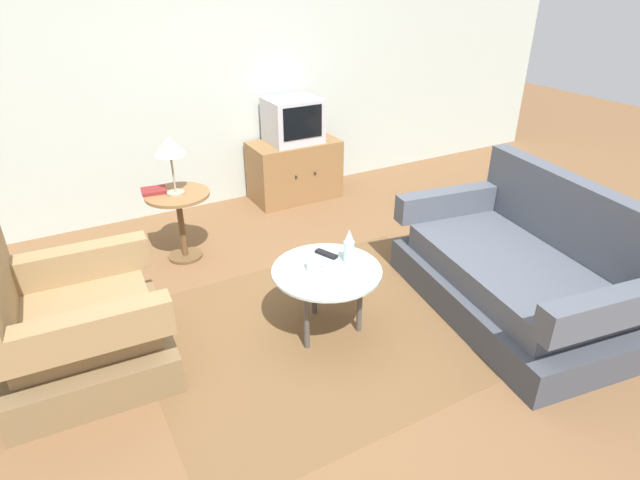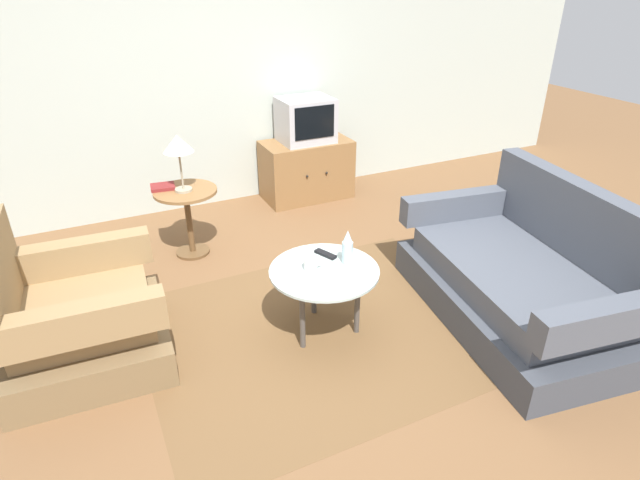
{
  "view_description": "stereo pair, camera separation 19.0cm",
  "coord_description": "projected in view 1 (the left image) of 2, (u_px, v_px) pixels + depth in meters",
  "views": [
    {
      "loc": [
        -1.37,
        -2.47,
        2.18
      ],
      "look_at": [
        0.13,
        0.22,
        0.55
      ],
      "focal_mm": 29.09,
      "sensor_mm": 36.0,
      "label": 1
    },
    {
      "loc": [
        -1.2,
        -2.56,
        2.18
      ],
      "look_at": [
        0.13,
        0.22,
        0.55
      ],
      "focal_mm": 29.09,
      "sensor_mm": 36.0,
      "label": 2
    }
  ],
  "objects": [
    {
      "name": "vase",
      "position": [
        349.0,
        246.0,
        3.32
      ],
      "size": [
        0.07,
        0.07,
        0.23
      ],
      "color": "silver",
      "rests_on": "coffee_table"
    },
    {
      "name": "side_table",
      "position": [
        180.0,
        212.0,
        4.2
      ],
      "size": [
        0.51,
        0.51,
        0.58
      ],
      "color": "olive",
      "rests_on": "ground"
    },
    {
      "name": "tv_stand",
      "position": [
        295.0,
        170.0,
        5.4
      ],
      "size": [
        0.9,
        0.51,
        0.61
      ],
      "color": "olive",
      "rests_on": "ground"
    },
    {
      "name": "armchair",
      "position": [
        73.0,
        329.0,
        3.02
      ],
      "size": [
        0.97,
        0.97,
        0.93
      ],
      "rotation": [
        0.0,
        0.0,
        -1.63
      ],
      "color": "brown",
      "rests_on": "ground"
    },
    {
      "name": "couch",
      "position": [
        521.0,
        273.0,
        3.61
      ],
      "size": [
        1.23,
        1.83,
        0.92
      ],
      "rotation": [
        0.0,
        0.0,
        1.42
      ],
      "color": "#3E424B",
      "rests_on": "ground"
    },
    {
      "name": "tv_remote_dark",
      "position": [
        326.0,
        254.0,
        3.44
      ],
      "size": [
        0.1,
        0.17,
        0.02
      ],
      "rotation": [
        0.0,
        0.0,
        1.97
      ],
      "color": "black",
      "rests_on": "coffee_table"
    },
    {
      "name": "ground_plane",
      "position": [
        319.0,
        329.0,
        3.51
      ],
      "size": [
        16.0,
        16.0,
        0.0
      ],
      "primitive_type": "plane",
      "color": "brown"
    },
    {
      "name": "television",
      "position": [
        293.0,
        120.0,
        5.16
      ],
      "size": [
        0.52,
        0.43,
        0.43
      ],
      "color": "#B7B7BC",
      "rests_on": "tv_stand"
    },
    {
      "name": "coffee_table",
      "position": [
        327.0,
        276.0,
        3.31
      ],
      "size": [
        0.7,
        0.7,
        0.48
      ],
      "color": "#B2C6C1",
      "rests_on": "ground"
    },
    {
      "name": "mug",
      "position": [
        314.0,
        264.0,
        3.25
      ],
      "size": [
        0.13,
        0.08,
        0.1
      ],
      "color": "white",
      "rests_on": "coffee_table"
    },
    {
      "name": "book",
      "position": [
        154.0,
        191.0,
        4.13
      ],
      "size": [
        0.21,
        0.18,
        0.03
      ],
      "rotation": [
        0.0,
        0.0,
        -0.11
      ],
      "color": "maroon",
      "rests_on": "side_table"
    },
    {
      "name": "table_lamp",
      "position": [
        170.0,
        149.0,
        3.93
      ],
      "size": [
        0.24,
        0.24,
        0.46
      ],
      "color": "#9E937A",
      "rests_on": "side_table"
    },
    {
      "name": "back_wall",
      "position": [
        189.0,
        68.0,
        4.79
      ],
      "size": [
        9.0,
        0.12,
        2.7
      ],
      "primitive_type": "cube",
      "color": "#B2BCB2",
      "rests_on": "ground"
    },
    {
      "name": "area_rug",
      "position": [
        326.0,
        330.0,
        3.51
      ],
      "size": [
        2.31,
        1.87,
        0.0
      ],
      "primitive_type": "cube",
      "color": "brown",
      "rests_on": "ground"
    }
  ]
}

